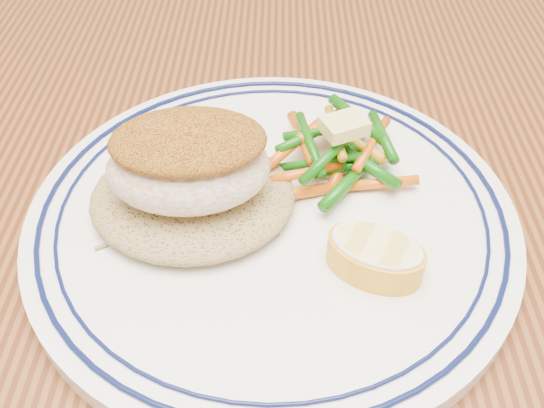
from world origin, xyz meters
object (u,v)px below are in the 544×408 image
Objects in this scene: plate at (272,217)px; rice_pilaf at (192,193)px; vegetable_pile at (336,151)px; lemon_wedge at (375,255)px; dining_table at (332,276)px; fish_fillet at (188,161)px.

rice_pilaf is (-0.05, 0.00, 0.02)m from plate.
vegetable_pile reaches higher than lemon_wedge.
dining_table is 0.12m from plate.
rice_pilaf is 1.85× the size of lemon_wedge.
fish_fillet is at bearing -79.70° from rice_pilaf.
fish_fillet reaches higher than lemon_wedge.
rice_pilaf is at bearing 100.30° from fish_fillet.
fish_fillet is (-0.05, -0.00, 0.05)m from plate.
plate is at bearing 3.37° from fish_fillet.
lemon_wedge is at bearing -39.05° from plate.
lemon_wedge is (0.02, -0.08, -0.00)m from vegetable_pile.
rice_pilaf is 1.23× the size of vegetable_pile.
dining_table is at bearing 42.28° from plate.
plate is 0.06m from vegetable_pile.
lemon_wedge is at bearing -83.76° from dining_table.
rice_pilaf reaches higher than plate.
lemon_wedge is at bearing -24.70° from rice_pilaf.
fish_fillet reaches higher than vegetable_pile.
dining_table is 15.80× the size of fish_fillet.
lemon_wedge is (0.06, -0.04, 0.02)m from plate.
fish_fillet reaches higher than plate.
vegetable_pile is (0.04, 0.04, 0.02)m from plate.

